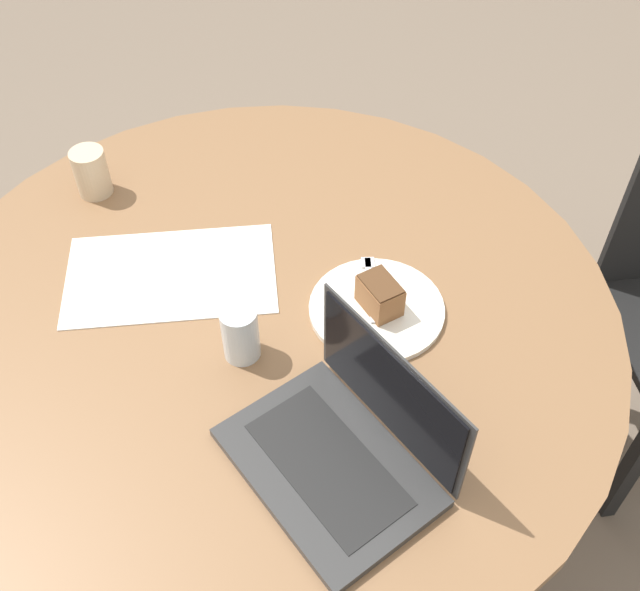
# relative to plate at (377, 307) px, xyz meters

# --- Properties ---
(ground_plane) EXTENTS (12.00, 12.00, 0.00)m
(ground_plane) POSITION_rel_plate_xyz_m (-0.22, -0.00, -0.72)
(ground_plane) COLOR #6B5B4C
(dining_table) EXTENTS (1.37, 1.37, 0.71)m
(dining_table) POSITION_rel_plate_xyz_m (-0.22, -0.00, -0.12)
(dining_table) COLOR brown
(dining_table) RESTS_ON ground_plane
(paper_document) EXTENTS (0.45, 0.30, 0.00)m
(paper_document) POSITION_rel_plate_xyz_m (-0.41, 0.08, -0.00)
(paper_document) COLOR white
(paper_document) RESTS_ON dining_table
(plate) EXTENTS (0.26, 0.26, 0.01)m
(plate) POSITION_rel_plate_xyz_m (0.00, 0.00, 0.00)
(plate) COLOR silver
(plate) RESTS_ON dining_table
(cake_slice) EXTENTS (0.09, 0.10, 0.07)m
(cake_slice) POSITION_rel_plate_xyz_m (0.00, -0.01, 0.04)
(cake_slice) COLOR brown
(cake_slice) RESTS_ON plate
(fork) EXTENTS (0.03, 0.17, 0.00)m
(fork) POSITION_rel_plate_xyz_m (-0.01, 0.06, 0.01)
(fork) COLOR silver
(fork) RESTS_ON plate
(coffee_glass) EXTENTS (0.07, 0.07, 0.11)m
(coffee_glass) POSITION_rel_plate_xyz_m (-0.62, 0.34, 0.05)
(coffee_glass) COLOR #C6AD89
(coffee_glass) RESTS_ON dining_table
(water_glass) EXTENTS (0.07, 0.07, 0.11)m
(water_glass) POSITION_rel_plate_xyz_m (-0.25, -0.11, 0.05)
(water_glass) COLOR silver
(water_glass) RESTS_ON dining_table
(laptop) EXTENTS (0.40, 0.42, 0.22)m
(laptop) POSITION_rel_plate_xyz_m (-0.07, -0.33, 0.03)
(laptop) COLOR #2D2D2D
(laptop) RESTS_ON dining_table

